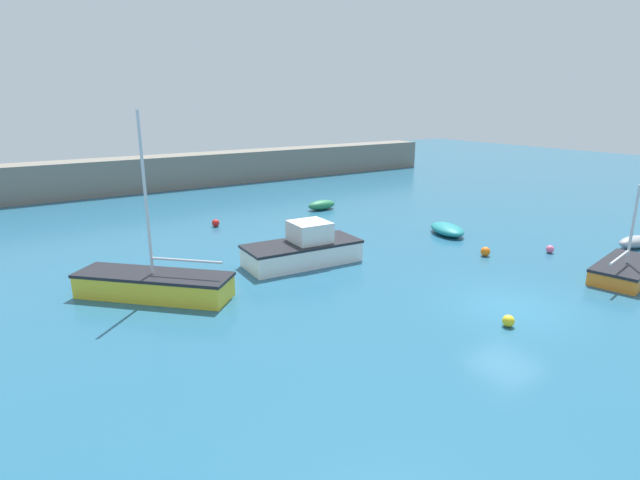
{
  "coord_description": "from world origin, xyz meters",
  "views": [
    {
      "loc": [
        -15.43,
        -10.27,
        7.39
      ],
      "look_at": [
        -1.9,
        9.84,
        0.56
      ],
      "focal_mm": 28.0,
      "sensor_mm": 36.0,
      "label": 1
    }
  ],
  "objects_px": {
    "mooring_buoy_orange": "(485,252)",
    "mooring_buoy_pink": "(550,249)",
    "motorboat_with_cabin": "(304,249)",
    "mooring_buoy_red": "(216,223)",
    "fishing_dinghy_green": "(322,205)",
    "sailboat_tall_mast": "(154,284)",
    "dinghy_near_pier": "(635,242)",
    "mooring_buoy_yellow": "(508,321)",
    "rowboat_blue_near": "(447,229)",
    "sailboat_short_mast": "(625,270)"
  },
  "relations": [
    {
      "from": "sailboat_tall_mast",
      "to": "fishing_dinghy_green",
      "type": "relative_size",
      "value": 3.27
    },
    {
      "from": "sailboat_short_mast",
      "to": "motorboat_with_cabin",
      "type": "height_order",
      "value": "sailboat_short_mast"
    },
    {
      "from": "mooring_buoy_orange",
      "to": "mooring_buoy_pink",
      "type": "height_order",
      "value": "mooring_buoy_orange"
    },
    {
      "from": "sailboat_tall_mast",
      "to": "fishing_dinghy_green",
      "type": "distance_m",
      "value": 17.28
    },
    {
      "from": "mooring_buoy_orange",
      "to": "fishing_dinghy_green",
      "type": "bearing_deg",
      "value": 92.72
    },
    {
      "from": "sailboat_tall_mast",
      "to": "mooring_buoy_red",
      "type": "bearing_deg",
      "value": -79.03
    },
    {
      "from": "motorboat_with_cabin",
      "to": "sailboat_short_mast",
      "type": "bearing_deg",
      "value": 141.58
    },
    {
      "from": "fishing_dinghy_green",
      "to": "mooring_buoy_yellow",
      "type": "xyz_separation_m",
      "value": [
        -5.22,
        -18.95,
        -0.13
      ]
    },
    {
      "from": "mooring_buoy_yellow",
      "to": "mooring_buoy_red",
      "type": "distance_m",
      "value": 18.72
    },
    {
      "from": "sailboat_tall_mast",
      "to": "mooring_buoy_yellow",
      "type": "xyz_separation_m",
      "value": [
        9.13,
        -9.34,
        -0.31
      ]
    },
    {
      "from": "rowboat_blue_near",
      "to": "sailboat_short_mast",
      "type": "height_order",
      "value": "sailboat_short_mast"
    },
    {
      "from": "rowboat_blue_near",
      "to": "sailboat_short_mast",
      "type": "relative_size",
      "value": 0.64
    },
    {
      "from": "sailboat_tall_mast",
      "to": "mooring_buoy_orange",
      "type": "distance_m",
      "value": 15.45
    },
    {
      "from": "dinghy_near_pier",
      "to": "mooring_buoy_red",
      "type": "relative_size",
      "value": 5.15
    },
    {
      "from": "rowboat_blue_near",
      "to": "dinghy_near_pier",
      "type": "height_order",
      "value": "dinghy_near_pier"
    },
    {
      "from": "dinghy_near_pier",
      "to": "fishing_dinghy_green",
      "type": "xyz_separation_m",
      "value": [
        -8.25,
        16.76,
        0.02
      ]
    },
    {
      "from": "motorboat_with_cabin",
      "to": "mooring_buoy_orange",
      "type": "bearing_deg",
      "value": 157.06
    },
    {
      "from": "fishing_dinghy_green",
      "to": "sailboat_tall_mast",
      "type": "bearing_deg",
      "value": 32.43
    },
    {
      "from": "rowboat_blue_near",
      "to": "sailboat_tall_mast",
      "type": "xyz_separation_m",
      "value": [
        -16.54,
        -0.12,
        0.21
      ]
    },
    {
      "from": "sailboat_tall_mast",
      "to": "mooring_buoy_orange",
      "type": "relative_size",
      "value": 15.35
    },
    {
      "from": "sailboat_short_mast",
      "to": "motorboat_with_cabin",
      "type": "distance_m",
      "value": 13.99
    },
    {
      "from": "sailboat_short_mast",
      "to": "mooring_buoy_pink",
      "type": "xyz_separation_m",
      "value": [
        0.74,
        3.92,
        -0.18
      ]
    },
    {
      "from": "rowboat_blue_near",
      "to": "dinghy_near_pier",
      "type": "xyz_separation_m",
      "value": [
        6.06,
        -7.26,
        0.01
      ]
    },
    {
      "from": "sailboat_tall_mast",
      "to": "motorboat_with_cabin",
      "type": "bearing_deg",
      "value": -132.26
    },
    {
      "from": "rowboat_blue_near",
      "to": "mooring_buoy_yellow",
      "type": "height_order",
      "value": "rowboat_blue_near"
    },
    {
      "from": "sailboat_short_mast",
      "to": "fishing_dinghy_green",
      "type": "bearing_deg",
      "value": 87.59
    },
    {
      "from": "mooring_buoy_yellow",
      "to": "motorboat_with_cabin",
      "type": "bearing_deg",
      "value": 102.41
    },
    {
      "from": "mooring_buoy_yellow",
      "to": "sailboat_short_mast",
      "type": "bearing_deg",
      "value": 1.36
    },
    {
      "from": "rowboat_blue_near",
      "to": "motorboat_with_cabin",
      "type": "xyz_separation_m",
      "value": [
        -9.52,
        0.15,
        0.39
      ]
    },
    {
      "from": "fishing_dinghy_green",
      "to": "mooring_buoy_red",
      "type": "height_order",
      "value": "fishing_dinghy_green"
    },
    {
      "from": "fishing_dinghy_green",
      "to": "mooring_buoy_yellow",
      "type": "relative_size",
      "value": 5.28
    },
    {
      "from": "rowboat_blue_near",
      "to": "mooring_buoy_pink",
      "type": "relative_size",
      "value": 7.88
    },
    {
      "from": "mooring_buoy_orange",
      "to": "mooring_buoy_pink",
      "type": "distance_m",
      "value": 3.44
    },
    {
      "from": "fishing_dinghy_green",
      "to": "motorboat_with_cabin",
      "type": "height_order",
      "value": "motorboat_with_cabin"
    },
    {
      "from": "sailboat_short_mast",
      "to": "motorboat_with_cabin",
      "type": "relative_size",
      "value": 0.86
    },
    {
      "from": "dinghy_near_pier",
      "to": "mooring_buoy_yellow",
      "type": "xyz_separation_m",
      "value": [
        -13.47,
        -2.19,
        -0.11
      ]
    },
    {
      "from": "motorboat_with_cabin",
      "to": "mooring_buoy_red",
      "type": "relative_size",
      "value": 12.34
    },
    {
      "from": "mooring_buoy_red",
      "to": "mooring_buoy_orange",
      "type": "bearing_deg",
      "value": -56.18
    },
    {
      "from": "mooring_buoy_orange",
      "to": "mooring_buoy_pink",
      "type": "xyz_separation_m",
      "value": [
        3.11,
        -1.47,
        -0.04
      ]
    },
    {
      "from": "rowboat_blue_near",
      "to": "fishing_dinghy_green",
      "type": "xyz_separation_m",
      "value": [
        -2.19,
        9.5,
        0.03
      ]
    },
    {
      "from": "rowboat_blue_near",
      "to": "motorboat_with_cabin",
      "type": "bearing_deg",
      "value": -71.7
    },
    {
      "from": "motorboat_with_cabin",
      "to": "mooring_buoy_orange",
      "type": "distance_m",
      "value": 8.94
    },
    {
      "from": "rowboat_blue_near",
      "to": "mooring_buoy_pink",
      "type": "height_order",
      "value": "rowboat_blue_near"
    },
    {
      "from": "dinghy_near_pier",
      "to": "mooring_buoy_orange",
      "type": "relative_size",
      "value": 5.05
    },
    {
      "from": "sailboat_tall_mast",
      "to": "mooring_buoy_orange",
      "type": "height_order",
      "value": "sailboat_tall_mast"
    },
    {
      "from": "mooring_buoy_yellow",
      "to": "mooring_buoy_pink",
      "type": "xyz_separation_m",
      "value": [
        8.97,
        4.11,
        -0.01
      ]
    },
    {
      "from": "sailboat_tall_mast",
      "to": "mooring_buoy_red",
      "type": "xyz_separation_m",
      "value": [
        6.32,
        9.18,
        -0.29
      ]
    },
    {
      "from": "dinghy_near_pier",
      "to": "fishing_dinghy_green",
      "type": "relative_size",
      "value": 1.08
    },
    {
      "from": "sailboat_tall_mast",
      "to": "dinghy_near_pier",
      "type": "height_order",
      "value": "sailboat_tall_mast"
    },
    {
      "from": "mooring_buoy_yellow",
      "to": "rowboat_blue_near",
      "type": "bearing_deg",
      "value": 51.91
    }
  ]
}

